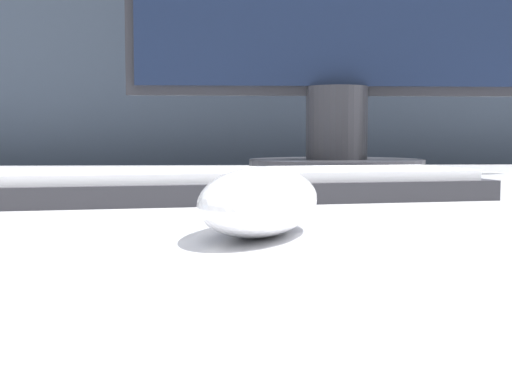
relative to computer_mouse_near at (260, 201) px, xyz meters
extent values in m
cube|color=#333D4C|center=(0.08, 1.01, -0.04)|extent=(5.00, 0.03, 1.40)
ellipsoid|color=white|center=(0.00, 0.00, 0.00)|extent=(0.09, 0.13, 0.04)
cube|color=#28282D|center=(-0.01, 0.21, -0.01)|extent=(0.44, 0.19, 0.02)
cube|color=white|center=(-0.01, 0.21, 0.00)|extent=(0.41, 0.17, 0.01)
cylinder|color=#28282D|center=(0.14, 0.58, -0.01)|extent=(0.23, 0.23, 0.02)
cylinder|color=#28282D|center=(0.14, 0.58, 0.05)|extent=(0.08, 0.08, 0.10)
camera|label=1|loc=(-0.02, -0.37, 0.03)|focal=50.00mm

